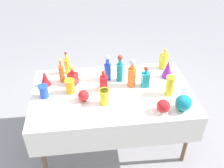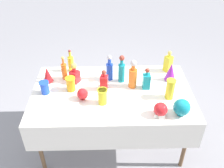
{
  "view_description": "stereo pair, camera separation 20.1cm",
  "coord_description": "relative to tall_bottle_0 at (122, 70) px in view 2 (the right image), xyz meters",
  "views": [
    {
      "loc": [
        -0.25,
        -2.13,
        2.43
      ],
      "look_at": [
        0.0,
        0.0,
        0.86
      ],
      "focal_mm": 40.0,
      "sensor_mm": 36.0,
      "label": 1
    },
    {
      "loc": [
        -0.05,
        -2.14,
        2.43
      ],
      "look_at": [
        0.0,
        0.0,
        0.86
      ],
      "focal_mm": 40.0,
      "sensor_mm": 36.0,
      "label": 2
    }
  ],
  "objects": [
    {
      "name": "slender_vase_1",
      "position": [
        -0.83,
        -0.2,
        -0.07
      ],
      "size": [
        0.11,
        0.11,
        0.14
      ],
      "color": "blue",
      "rests_on": "display_table"
    },
    {
      "name": "slender_vase_2",
      "position": [
        0.48,
        -0.31,
        -0.03
      ],
      "size": [
        0.1,
        0.1,
        0.22
      ],
      "color": "yellow",
      "rests_on": "display_table"
    },
    {
      "name": "price_tag_right",
      "position": [
        0.35,
        -0.64,
        -0.12
      ],
      "size": [
        0.06,
        0.03,
        0.04
      ],
      "primitive_type": "cube",
      "rotation": [
        -0.21,
        0.0,
        -0.19
      ],
      "color": "white",
      "rests_on": "display_table"
    },
    {
      "name": "display_table",
      "position": [
        -0.11,
        -0.23,
        -0.2
      ],
      "size": [
        1.74,
        1.03,
        0.76
      ],
      "color": "white",
      "rests_on": "ground"
    },
    {
      "name": "square_decanter_2",
      "position": [
        -0.2,
        -0.16,
        -0.04
      ],
      "size": [
        0.09,
        0.09,
        0.25
      ],
      "color": "red",
      "rests_on": "display_table"
    },
    {
      "name": "square_decanter_1",
      "position": [
        -0.53,
        -0.0,
        -0.04
      ],
      "size": [
        0.12,
        0.12,
        0.25
      ],
      "color": "red",
      "rests_on": "display_table"
    },
    {
      "name": "tall_bottle_4",
      "position": [
        -0.59,
        0.23,
        -0.04
      ],
      "size": [
        0.07,
        0.07,
        0.29
      ],
      "color": "yellow",
      "rests_on": "display_table"
    },
    {
      "name": "square_decanter_0",
      "position": [
        0.26,
        -0.14,
        -0.04
      ],
      "size": [
        0.08,
        0.08,
        0.26
      ],
      "color": "teal",
      "rests_on": "display_table"
    },
    {
      "name": "round_bowl_1",
      "position": [
        0.54,
        -0.57,
        -0.05
      ],
      "size": [
        0.16,
        0.16,
        0.17
      ],
      "color": "teal",
      "rests_on": "display_table"
    },
    {
      "name": "price_tag_left",
      "position": [
        -0.18,
        -0.62,
        -0.12
      ],
      "size": [
        0.05,
        0.03,
        0.04
      ],
      "primitive_type": "cube",
      "rotation": [
        -0.21,
        0.0,
        0.28
      ],
      "color": "white",
      "rests_on": "display_table"
    },
    {
      "name": "fluted_vase_1",
      "position": [
        -0.83,
        0.01,
        -0.05
      ],
      "size": [
        0.11,
        0.11,
        0.19
      ],
      "color": "red",
      "rests_on": "display_table"
    },
    {
      "name": "tall_bottle_2",
      "position": [
        -0.13,
        0.05,
        -0.02
      ],
      "size": [
        0.08,
        0.08,
        0.31
      ],
      "color": "blue",
      "rests_on": "display_table"
    },
    {
      "name": "round_bowl_0",
      "position": [
        0.34,
        -0.58,
        -0.07
      ],
      "size": [
        0.13,
        0.13,
        0.14
      ],
      "color": "red",
      "rests_on": "display_table"
    },
    {
      "name": "fluted_vase_0",
      "position": [
        0.56,
        0.01,
        -0.03
      ],
      "size": [
        0.12,
        0.12,
        0.22
      ],
      "color": "purple",
      "rests_on": "display_table"
    },
    {
      "name": "tall_bottle_1",
      "position": [
        -0.65,
        0.07,
        -0.03
      ],
      "size": [
        0.06,
        0.06,
        0.29
      ],
      "color": "orange",
      "rests_on": "display_table"
    },
    {
      "name": "slender_vase_3",
      "position": [
        -0.21,
        -0.38,
        -0.05
      ],
      "size": [
        0.11,
        0.11,
        0.17
      ],
      "color": "yellow",
      "rests_on": "display_table"
    },
    {
      "name": "tall_bottle_0",
      "position": [
        0.0,
        0.0,
        0.0
      ],
      "size": [
        0.07,
        0.07,
        0.33
      ],
      "color": "teal",
      "rests_on": "display_table"
    },
    {
      "name": "price_tag_center",
      "position": [
        0.3,
        -0.62,
        -0.12
      ],
      "size": [
        0.06,
        0.02,
        0.04
      ],
      "primitive_type": "cube",
      "rotation": [
        -0.21,
        0.0,
        0.12
      ],
      "color": "white",
      "rests_on": "display_table"
    },
    {
      "name": "round_bowl_2",
      "position": [
        -0.42,
        -0.31,
        -0.08
      ],
      "size": [
        0.12,
        0.12,
        0.12
      ],
      "color": "red",
      "rests_on": "display_table"
    },
    {
      "name": "slender_vase_0",
      "position": [
        -0.56,
        -0.16,
        -0.06
      ],
      "size": [
        0.11,
        0.11,
        0.16
      ],
      "color": "orange",
      "rests_on": "display_table"
    },
    {
      "name": "square_decanter_3",
      "position": [
        0.57,
        0.2,
        -0.03
      ],
      "size": [
        0.11,
        0.11,
        0.27
      ],
      "color": "yellow",
      "rests_on": "display_table"
    },
    {
      "name": "ground_plane",
      "position": [
        -0.11,
        -0.19,
        -0.9
      ],
      "size": [
        40.0,
        40.0,
        0.0
      ],
      "primitive_type": "plane",
      "color": "gray"
    },
    {
      "name": "tall_bottle_3",
      "position": [
        0.12,
        -0.11,
        0.0
      ],
      "size": [
        0.09,
        0.09,
        0.34
      ],
      "color": "orange",
      "rests_on": "display_table"
    }
  ]
}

